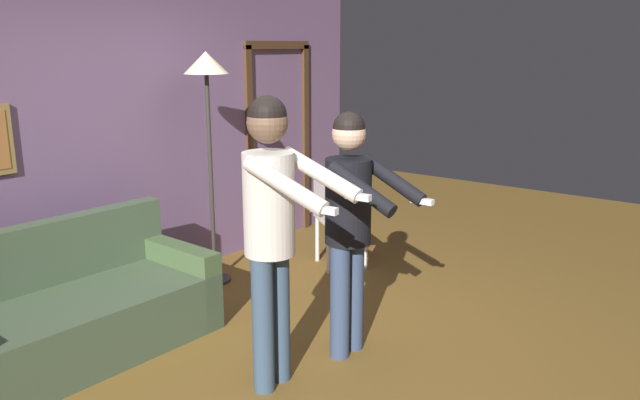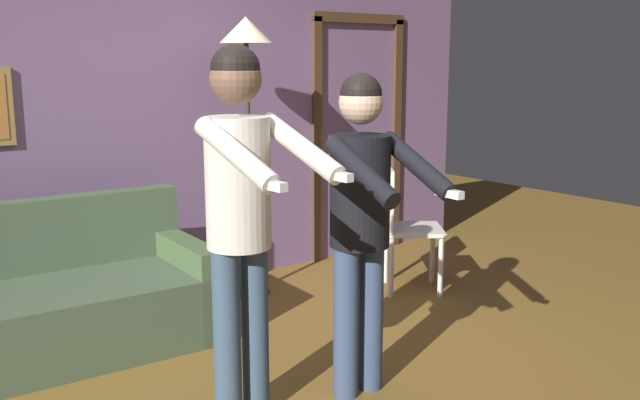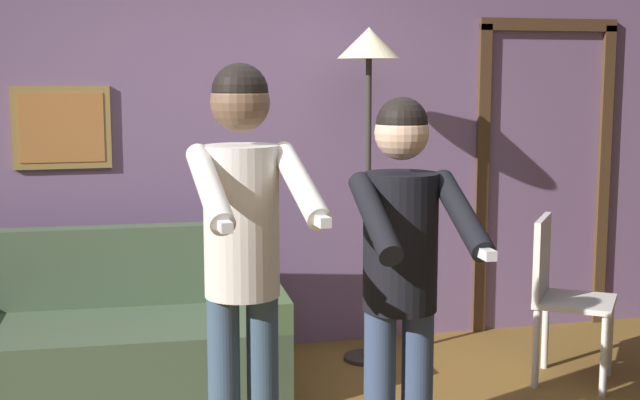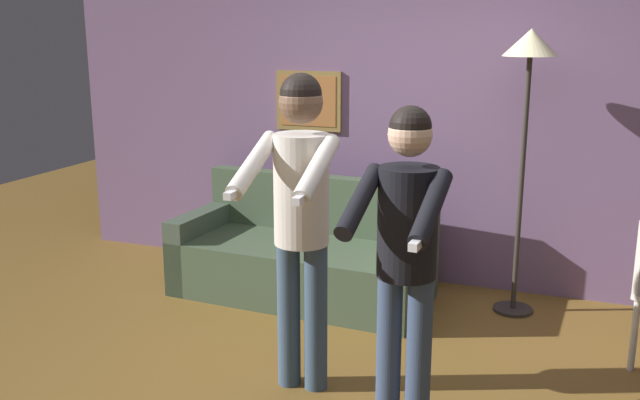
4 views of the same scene
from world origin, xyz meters
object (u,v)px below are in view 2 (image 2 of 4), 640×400
object	(u,v)px
couch	(44,309)
dining_chair_distant	(402,221)
torchiere_lamp	(246,59)
person_standing_right	(362,207)
person_standing_left	(241,198)

from	to	relation	value
couch	dining_chair_distant	bearing A→B (deg)	-8.83
torchiere_lamp	dining_chair_distant	bearing A→B (deg)	-32.80
couch	person_standing_right	xyz separation A→B (m)	(1.15, -1.48, 0.71)
person_standing_left	dining_chair_distant	size ratio (longest dim) A/B	1.90
person_standing_right	dining_chair_distant	world-z (taller)	person_standing_right
person_standing_left	couch	bearing A→B (deg)	111.51
person_standing_left	dining_chair_distant	xyz separation A→B (m)	(1.95, 0.97, -0.56)
torchiere_lamp	person_standing_right	xyz separation A→B (m)	(-0.39, -1.70, -0.72)
torchiere_lamp	dining_chair_distant	distance (m)	1.62
couch	torchiere_lamp	world-z (taller)	torchiere_lamp
person_standing_left	dining_chair_distant	bearing A→B (deg)	26.45
person_standing_right	couch	bearing A→B (deg)	127.79
torchiere_lamp	person_standing_left	distance (m)	1.97
person_standing_left	person_standing_right	xyz separation A→B (m)	(0.62, -0.13, -0.10)
dining_chair_distant	person_standing_right	bearing A→B (deg)	-140.50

